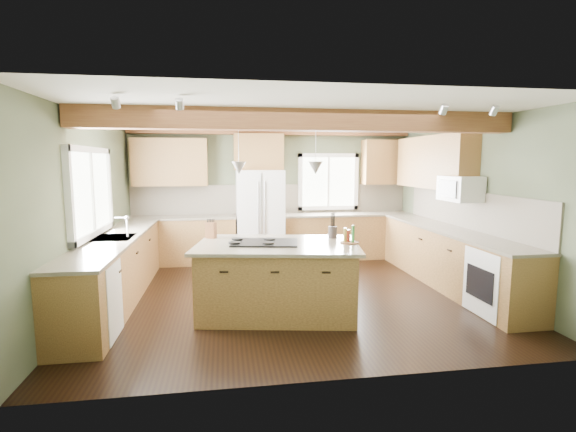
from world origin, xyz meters
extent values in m
plane|color=black|center=(0.00, 0.00, 0.00)|extent=(5.60, 5.60, 0.00)
plane|color=silver|center=(0.00, 0.00, 2.60)|extent=(5.60, 5.60, 0.00)
plane|color=#444D37|center=(0.00, 2.50, 1.30)|extent=(5.60, 0.00, 5.60)
plane|color=#444D37|center=(-2.80, 0.00, 1.30)|extent=(0.00, 5.00, 5.00)
plane|color=#444D37|center=(2.80, 0.00, 1.30)|extent=(0.00, 5.00, 5.00)
cube|color=#5D2E1A|center=(0.00, -0.73, 2.47)|extent=(5.55, 0.26, 0.26)
cube|color=#5D2E1A|center=(0.00, 2.40, 2.54)|extent=(5.55, 0.20, 0.10)
cube|color=brown|center=(0.00, 2.48, 1.21)|extent=(5.58, 0.03, 0.58)
cube|color=brown|center=(2.78, 0.05, 1.21)|extent=(0.03, 3.70, 0.58)
cube|color=brown|center=(-1.79, 2.20, 0.44)|extent=(2.02, 0.60, 0.88)
cube|color=#4A4336|center=(-1.79, 2.20, 0.90)|extent=(2.06, 0.64, 0.04)
cube|color=brown|center=(1.49, 2.20, 0.44)|extent=(2.62, 0.60, 0.88)
cube|color=#4A4336|center=(1.49, 2.20, 0.90)|extent=(2.66, 0.64, 0.04)
cube|color=brown|center=(-2.50, 0.05, 0.44)|extent=(0.60, 3.70, 0.88)
cube|color=#4A4336|center=(-2.50, 0.05, 0.90)|extent=(0.64, 3.74, 0.04)
cube|color=brown|center=(2.50, 0.05, 0.44)|extent=(0.60, 3.70, 0.88)
cube|color=#4A4336|center=(2.50, 0.05, 0.90)|extent=(0.64, 3.74, 0.04)
cube|color=brown|center=(-1.99, 2.33, 1.95)|extent=(1.40, 0.35, 0.90)
cube|color=brown|center=(-0.30, 2.33, 2.15)|extent=(0.96, 0.35, 0.70)
cube|color=brown|center=(2.62, 0.90, 1.95)|extent=(0.35, 2.20, 0.90)
cube|color=brown|center=(2.30, 2.33, 1.95)|extent=(0.90, 0.35, 0.90)
cube|color=white|center=(-2.78, 0.05, 1.55)|extent=(0.04, 1.60, 1.05)
cube|color=white|center=(1.15, 2.48, 1.55)|extent=(1.10, 0.04, 1.00)
cube|color=#262628|center=(-2.50, 0.05, 0.91)|extent=(0.50, 0.65, 0.03)
cylinder|color=#B2B2B7|center=(-2.32, 0.05, 1.05)|extent=(0.02, 0.02, 0.28)
cube|color=white|center=(-2.49, -1.25, 0.43)|extent=(0.60, 0.60, 0.84)
cube|color=white|center=(2.49, -1.25, 0.43)|extent=(0.60, 0.72, 0.84)
cube|color=white|center=(2.58, -0.05, 1.55)|extent=(0.40, 0.70, 0.38)
cone|color=#B2B2B7|center=(-0.79, -0.64, 1.88)|extent=(0.18, 0.18, 0.16)
cone|color=#B2B2B7|center=(0.15, -0.81, 1.88)|extent=(0.18, 0.18, 0.16)
cube|color=white|center=(-0.30, 2.12, 0.90)|extent=(0.90, 0.74, 1.80)
cube|color=brown|center=(-0.32, -0.73, 0.44)|extent=(2.10, 1.49, 0.88)
cube|color=#4A4336|center=(-0.32, -0.73, 0.90)|extent=(2.24, 1.64, 0.04)
cube|color=black|center=(-0.48, -0.70, 0.93)|extent=(0.92, 0.69, 0.02)
cube|color=brown|center=(-1.17, -0.22, 1.03)|extent=(0.16, 0.14, 0.22)
cylinder|color=#413B34|center=(0.48, -0.46, 1.00)|extent=(0.16, 0.16, 0.16)
camera|label=1|loc=(-0.98, -5.93, 1.95)|focal=26.00mm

